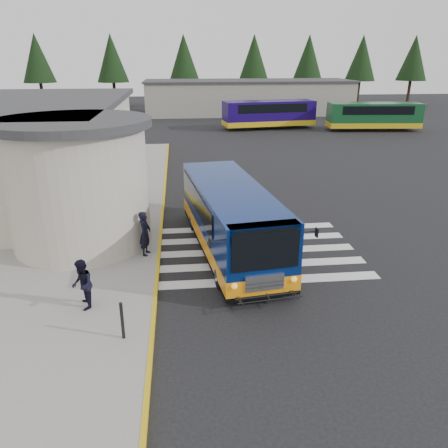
{
  "coord_description": "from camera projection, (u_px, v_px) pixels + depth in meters",
  "views": [
    {
      "loc": [
        -3.14,
        -15.97,
        7.05
      ],
      "look_at": [
        -1.54,
        -0.5,
        1.05
      ],
      "focal_mm": 35.0,
      "sensor_mm": 36.0,
      "label": 1
    }
  ],
  "objects": [
    {
      "name": "crosswalk",
      "position": [
        252.0,
        251.0,
        16.86
      ],
      "size": [
        8.0,
        5.35,
        0.01
      ],
      "color": "silver",
      "rests_on": "ground"
    },
    {
      "name": "sidewalk",
      "position": [
        56.0,
        215.0,
        20.48
      ],
      "size": [
        10.0,
        34.0,
        0.15
      ],
      "primitive_type": "cube",
      "color": "gray",
      "rests_on": "ground"
    },
    {
      "name": "far_bus_b",
      "position": [
        374.0,
        115.0,
        43.7
      ],
      "size": [
        9.24,
        3.31,
        2.33
      ],
      "rotation": [
        0.0,
        0.0,
        1.48
      ],
      "color": "#124523",
      "rests_on": "ground"
    },
    {
      "name": "transit_bus",
      "position": [
        231.0,
        221.0,
        16.52
      ],
      "size": [
        3.85,
        9.24,
        2.55
      ],
      "rotation": [
        0.0,
        0.0,
        0.13
      ],
      "color": "navy",
      "rests_on": "ground"
    },
    {
      "name": "pedestrian_b",
      "position": [
        82.0,
        285.0,
        12.54
      ],
      "size": [
        0.72,
        0.84,
        1.51
      ],
      "primitive_type": "imported",
      "rotation": [
        0.0,
        0.0,
        -1.36
      ],
      "color": "black",
      "rests_on": "sidewalk"
    },
    {
      "name": "depot_building",
      "position": [
        248.0,
        97.0,
        56.45
      ],
      "size": [
        26.4,
        8.4,
        4.2
      ],
      "color": "gray",
      "rests_on": "ground"
    },
    {
      "name": "far_bus_a",
      "position": [
        269.0,
        113.0,
        44.79
      ],
      "size": [
        9.65,
        3.95,
        2.42
      ],
      "rotation": [
        0.0,
        0.0,
        1.72
      ],
      "color": "#18064F",
      "rests_on": "ground"
    },
    {
      "name": "curb_strip",
      "position": [
        163.0,
        211.0,
        20.95
      ],
      "size": [
        0.12,
        34.0,
        0.16
      ],
      "primitive_type": "cube",
      "color": "gold",
      "rests_on": "ground"
    },
    {
      "name": "bollard",
      "position": [
        122.0,
        321.0,
        11.24
      ],
      "size": [
        0.09,
        0.09,
        1.05
      ],
      "primitive_type": "cylinder",
      "color": "black",
      "rests_on": "sidewalk"
    },
    {
      "name": "station_building",
      "position": [
        27.0,
        151.0,
        22.1
      ],
      "size": [
        12.7,
        18.7,
        4.8
      ],
      "color": "#B4AC98",
      "rests_on": "ground"
    },
    {
      "name": "tree_line",
      "position": [
        242.0,
        58.0,
        62.23
      ],
      "size": [
        58.4,
        4.4,
        10.0
      ],
      "color": "black",
      "rests_on": "ground"
    },
    {
      "name": "pedestrian_a",
      "position": [
        145.0,
        233.0,
        15.96
      ],
      "size": [
        0.53,
        0.68,
        1.67
      ],
      "primitive_type": "imported",
      "rotation": [
        0.0,
        0.0,
        1.34
      ],
      "color": "black",
      "rests_on": "sidewalk"
    },
    {
      "name": "ground",
      "position": [
        261.0,
        242.0,
        17.65
      ],
      "size": [
        140.0,
        140.0,
        0.0
      ],
      "primitive_type": "plane",
      "color": "black",
      "rests_on": "ground"
    }
  ]
}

